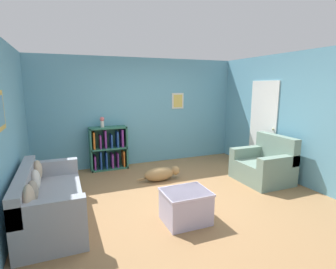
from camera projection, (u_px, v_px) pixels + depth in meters
name	position (u px, v px, depth m)	size (l,w,h in m)	color
ground_plane	(176.00, 196.00, 4.68)	(14.00, 14.00, 0.00)	#997047
wall_back	(140.00, 112.00, 6.49)	(5.60, 0.13, 2.60)	#609EB7
wall_left	(3.00, 135.00, 3.49)	(0.13, 5.00, 2.60)	#609EB7
wall_right	(289.00, 117.00, 5.40)	(0.16, 5.00, 2.60)	#609EB7
couch	(48.00, 202.00, 3.73)	(0.82, 1.86, 0.83)	#9399A3
bookshelf	(109.00, 148.00, 6.13)	(0.85, 0.32, 1.00)	#2D6B56
recliner_chair	(264.00, 165.00, 5.37)	(0.89, 1.03, 0.94)	gray
coffee_table	(186.00, 205.00, 3.76)	(0.66, 0.55, 0.47)	#BCB2D1
dog	(161.00, 174.00, 5.41)	(0.93, 0.26, 0.29)	#9E7A4C
vase	(102.00, 121.00, 5.95)	(0.10, 0.10, 0.24)	silver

